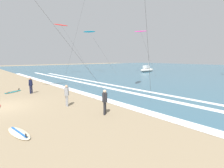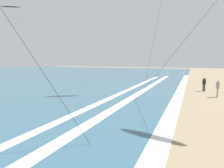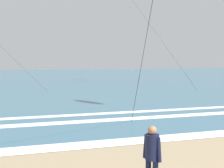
# 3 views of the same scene
# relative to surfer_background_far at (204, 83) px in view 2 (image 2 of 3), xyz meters

# --- Properties ---
(wave_foam_shoreline) EXTENTS (59.72, 0.90, 0.01)m
(wave_foam_shoreline) POSITION_rel_surfer_background_far_xyz_m (-5.93, 2.42, -0.94)
(wave_foam_shoreline) COLOR white
(wave_foam_shoreline) RESTS_ON ocean_surface
(wave_foam_mid_break) EXTENTS (55.66, 0.73, 0.01)m
(wave_foam_mid_break) POSITION_rel_surfer_background_far_xyz_m (-8.04, 6.31, -0.94)
(wave_foam_mid_break) COLOR white
(wave_foam_mid_break) RESTS_ON ocean_surface
(wave_foam_outer_break) EXTENTS (48.87, 0.61, 0.01)m
(wave_foam_outer_break) POSITION_rel_surfer_background_far_xyz_m (-7.10, 8.09, -0.94)
(wave_foam_outer_break) COLOR white
(wave_foam_outer_break) RESTS_ON ocean_surface
(surfer_background_far) EXTENTS (0.38, 0.46, 1.60)m
(surfer_background_far) POSITION_rel_surfer_background_far_xyz_m (0.00, 0.00, 0.00)
(surfer_background_far) COLOR #232328
(surfer_background_far) RESTS_ON ground
(surfer_left_far) EXTENTS (0.52, 0.32, 1.60)m
(surfer_left_far) POSITION_rel_surfer_background_far_xyz_m (-3.33, -0.98, 0.00)
(surfer_left_far) COLOR gray
(surfer_left_far) RESTS_ON ground
(kite_black_mid_center) EXTENTS (4.71, 13.40, 12.47)m
(kite_black_mid_center) POSITION_rel_surfer_background_far_xyz_m (0.27, 29.30, 11.20)
(kite_black_mid_center) COLOR black
(kite_black_mid_center) RESTS_ON ground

